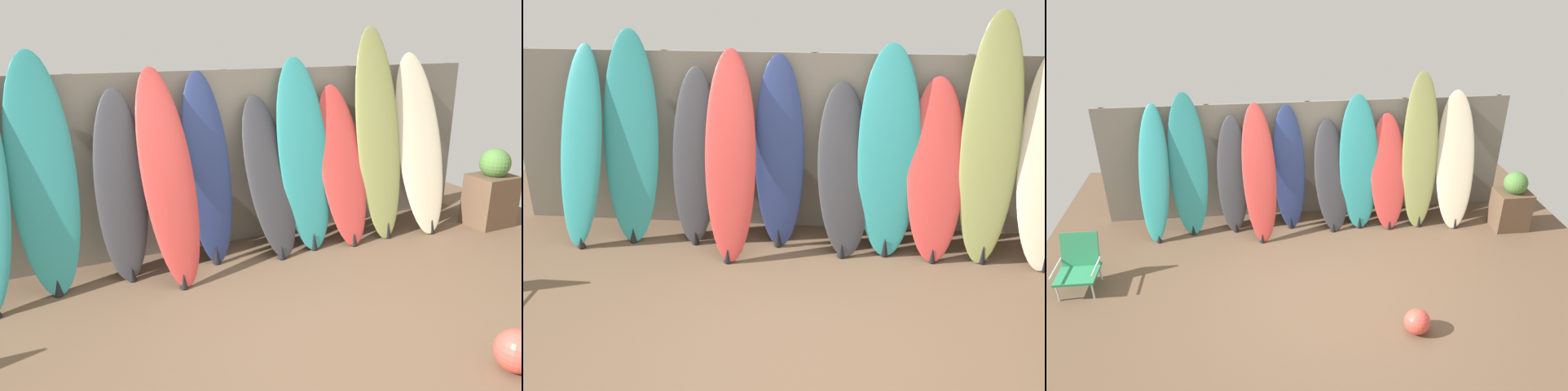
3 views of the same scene
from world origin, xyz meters
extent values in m
plane|color=brown|center=(0.00, 0.00, 0.00)|extent=(7.68, 7.68, 0.00)
cube|color=gray|center=(0.00, 2.00, 0.90)|extent=(6.08, 0.04, 1.80)
cylinder|color=#6C655B|center=(-1.44, 2.04, 0.90)|extent=(0.10, 0.10, 1.80)
cylinder|color=#6C655B|center=(0.00, 2.04, 0.90)|extent=(0.10, 0.10, 1.80)
cylinder|color=#6C655B|center=(1.44, 2.04, 0.90)|extent=(0.10, 0.10, 1.80)
cylinder|color=#6C655B|center=(2.88, 2.04, 0.90)|extent=(0.10, 0.10, 1.80)
ellipsoid|color=teal|center=(-1.74, 1.69, 1.01)|extent=(0.55, 0.55, 2.02)
cone|color=black|center=(-1.74, 1.46, 0.08)|extent=(0.08, 0.08, 0.14)
ellipsoid|color=#38383D|center=(-1.12, 1.66, 0.85)|extent=(0.49, 0.48, 1.69)
cone|color=black|center=(-1.12, 1.48, 0.07)|extent=(0.08, 0.08, 0.12)
ellipsoid|color=#D13D38|center=(-0.74, 1.49, 0.94)|extent=(0.53, 0.84, 1.87)
cone|color=black|center=(-0.74, 1.14, 0.07)|extent=(0.08, 0.08, 0.13)
ellipsoid|color=navy|center=(-0.30, 1.69, 0.91)|extent=(0.52, 0.50, 1.82)
cone|color=black|center=(-0.30, 1.50, 0.10)|extent=(0.08, 0.08, 0.18)
ellipsoid|color=#38383D|center=(0.31, 1.62, 0.78)|extent=(0.59, 0.73, 1.56)
cone|color=black|center=(0.31, 1.33, 0.07)|extent=(0.08, 0.08, 0.13)
ellipsoid|color=teal|center=(0.72, 1.65, 0.96)|extent=(0.58, 0.60, 1.92)
cone|color=black|center=(0.72, 1.40, 0.10)|extent=(0.08, 0.08, 0.18)
ellipsoid|color=#D13D38|center=(1.16, 1.59, 0.81)|extent=(0.53, 0.68, 1.63)
cone|color=black|center=(1.16, 1.31, 0.07)|extent=(0.08, 0.08, 0.13)
ellipsoid|color=olive|center=(1.62, 1.62, 1.11)|extent=(0.59, 0.73, 2.22)
cone|color=black|center=(1.62, 1.33, 0.10)|extent=(0.08, 0.08, 0.17)
ellipsoid|color=beige|center=(2.15, 1.55, 0.97)|extent=(0.64, 0.81, 1.95)
cone|color=black|center=(2.15, 1.24, 0.09)|extent=(0.08, 0.08, 0.16)
cube|color=brown|center=(2.95, 1.19, 0.30)|extent=(0.49, 0.40, 0.59)
sphere|color=#4C7B38|center=(2.95, 1.19, 0.73)|extent=(0.34, 0.34, 0.34)
sphere|color=#E54C3F|center=(0.91, -0.87, 0.14)|extent=(0.29, 0.29, 0.29)
camera|label=1|loc=(-1.82, -2.76, 2.12)|focal=35.00mm
camera|label=2|loc=(0.19, -3.51, 2.73)|focal=40.00mm
camera|label=3|loc=(-0.76, -5.04, 3.99)|focal=35.00mm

